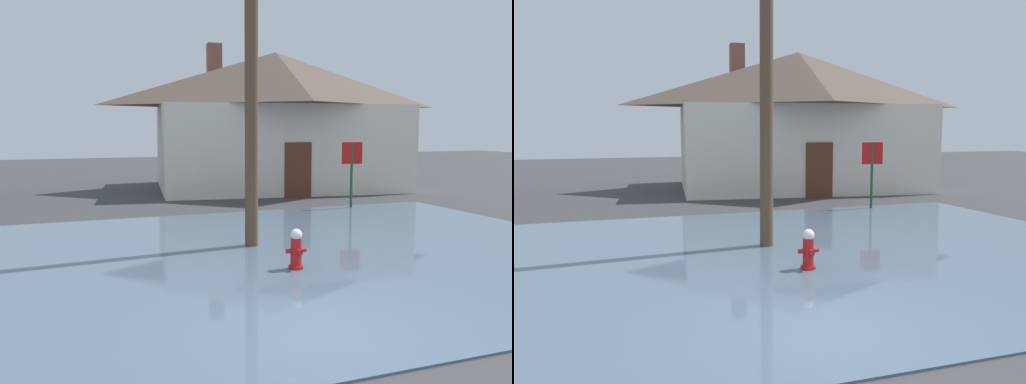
% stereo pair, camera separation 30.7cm
% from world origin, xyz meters
% --- Properties ---
extents(ground_plane, '(80.00, 80.00, 0.10)m').
position_xyz_m(ground_plane, '(0.00, 0.00, -0.05)').
color(ground_plane, '#38383A').
extents(flood_puddle, '(13.96, 10.49, 0.03)m').
position_xyz_m(flood_puddle, '(1.34, 4.04, 0.02)').
color(flood_puddle, '#4C6075').
rests_on(flood_puddle, ground).
extents(fire_hydrant, '(0.38, 0.33, 0.76)m').
position_xyz_m(fire_hydrant, '(0.88, 2.85, 0.37)').
color(fire_hydrant, red).
rests_on(fire_hydrant, ground).
extents(utility_pole, '(1.60, 0.28, 8.62)m').
position_xyz_m(utility_pole, '(0.78, 4.90, 4.49)').
color(utility_pole, brown).
rests_on(utility_pole, ground).
extents(stop_sign_far, '(0.72, 0.13, 2.11)m').
position_xyz_m(stop_sign_far, '(5.58, 8.89, 1.50)').
color(stop_sign_far, '#1E4C28').
rests_on(stop_sign_far, ground).
extents(house, '(11.21, 8.47, 6.05)m').
position_xyz_m(house, '(5.61, 15.19, 2.91)').
color(house, silver).
rests_on(house, ground).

